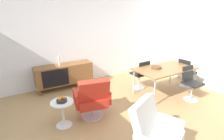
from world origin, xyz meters
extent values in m
plane|color=tan|center=(0.00, 0.00, 0.00)|extent=(8.32, 8.32, 0.00)
cube|color=white|center=(0.00, 2.60, 1.40)|extent=(6.80, 0.12, 2.80)
cube|color=white|center=(3.20, 0.00, 1.40)|extent=(0.12, 5.60, 2.80)
cube|color=brown|center=(-0.43, 2.30, 0.44)|extent=(1.60, 0.44, 0.56)
cube|color=black|center=(-0.73, 2.08, 0.44)|extent=(0.70, 0.01, 0.48)
cylinder|color=brown|center=(-1.17, 2.13, 0.08)|extent=(0.03, 0.03, 0.16)
cylinder|color=brown|center=(0.31, 2.13, 0.08)|extent=(0.03, 0.03, 0.16)
cylinder|color=brown|center=(-1.17, 2.47, 0.08)|extent=(0.03, 0.03, 0.16)
cylinder|color=brown|center=(0.31, 2.47, 0.08)|extent=(0.03, 0.03, 0.16)
cylinder|color=beige|center=(-0.55, 2.30, 0.85)|extent=(0.06, 0.06, 0.26)
cube|color=olive|center=(1.77, 0.57, 0.72)|extent=(1.60, 0.90, 0.04)
cylinder|color=#B7B7BC|center=(1.05, 0.18, 0.35)|extent=(0.04, 0.04, 0.70)
cylinder|color=#B7B7BC|center=(2.49, 0.18, 0.35)|extent=(0.04, 0.04, 0.70)
cylinder|color=#B7B7BC|center=(1.05, 0.96, 0.35)|extent=(0.04, 0.04, 0.70)
cylinder|color=#B7B7BC|center=(2.49, 0.96, 0.35)|extent=(0.04, 0.04, 0.70)
cylinder|color=brown|center=(1.54, 0.66, 0.77)|extent=(0.26, 0.26, 0.06)
cube|color=black|center=(1.42, 1.19, 0.45)|extent=(0.42, 0.42, 0.05)
cube|color=black|center=(1.43, 1.01, 0.67)|extent=(0.38, 0.10, 0.38)
cylinder|color=#B7B7BC|center=(1.42, 1.19, 0.21)|extent=(0.04, 0.04, 0.42)
cylinder|color=#B7B7BC|center=(1.42, 1.19, 0.01)|extent=(0.36, 0.36, 0.01)
cube|color=black|center=(2.72, 0.57, 0.45)|extent=(0.41, 0.41, 0.05)
cube|color=black|center=(2.54, 0.56, 0.67)|extent=(0.10, 0.38, 0.38)
cylinder|color=#B7B7BC|center=(2.72, 0.57, 0.21)|extent=(0.04, 0.04, 0.42)
cylinder|color=#B7B7BC|center=(2.72, 0.57, 0.01)|extent=(0.36, 0.36, 0.01)
cube|color=black|center=(2.12, -0.05, 0.45)|extent=(0.40, 0.40, 0.05)
cube|color=black|center=(2.12, 0.13, 0.67)|extent=(0.38, 0.09, 0.38)
cylinder|color=#B7B7BC|center=(2.12, -0.05, 0.21)|extent=(0.04, 0.04, 0.42)
cylinder|color=#B7B7BC|center=(2.12, -0.05, 0.01)|extent=(0.36, 0.36, 0.01)
cube|color=red|center=(-0.35, 0.58, 0.38)|extent=(0.70, 0.67, 0.20)
cube|color=red|center=(-0.40, 0.35, 0.69)|extent=(0.64, 0.39, 0.51)
cube|color=red|center=(-0.03, 0.51, 0.46)|extent=(0.16, 0.51, 0.28)
cube|color=red|center=(-0.67, 0.65, 0.46)|extent=(0.16, 0.51, 0.28)
cylinder|color=#B7B7BC|center=(-0.35, 0.58, 0.14)|extent=(0.06, 0.06, 0.28)
cylinder|color=#B7B7BC|center=(-0.35, 0.58, 0.01)|extent=(0.48, 0.48, 0.02)
cube|color=silver|center=(-0.01, -1.03, 0.38)|extent=(0.78, 0.76, 0.20)
cube|color=silver|center=(-0.11, -0.81, 0.69)|extent=(0.66, 0.49, 0.51)
cube|color=silver|center=(0.29, -0.89, 0.46)|extent=(0.26, 0.48, 0.28)
cylinder|color=white|center=(-0.98, 0.56, 0.51)|extent=(0.44, 0.44, 0.02)
cylinder|color=white|center=(-0.98, 0.56, 0.25)|extent=(0.05, 0.05, 0.50)
cone|color=white|center=(-0.98, 0.56, 0.01)|extent=(0.32, 0.32, 0.02)
cylinder|color=#262628|center=(-0.98, 0.56, 0.55)|extent=(0.20, 0.20, 0.05)
sphere|color=orange|center=(-0.94, 0.57, 0.59)|extent=(0.07, 0.07, 0.07)
sphere|color=orange|center=(-1.02, 0.57, 0.59)|extent=(0.07, 0.07, 0.07)
camera|label=1|loc=(-1.65, -2.45, 2.16)|focal=27.82mm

